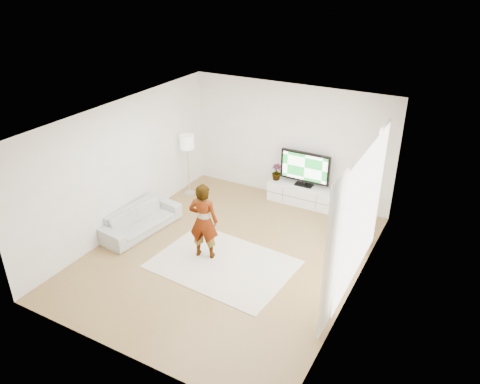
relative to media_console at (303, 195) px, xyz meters
The scene contains 17 objects.
floor 2.82m from the media_console, 100.23° to the right, with size 6.00×6.00×0.00m, color #A17F48.
ceiling 3.80m from the media_console, 100.23° to the right, with size 6.00×6.00×0.00m, color white.
wall_left 4.24m from the media_console, 137.33° to the right, with size 0.02×6.00×2.80m, color white.
wall_right 3.61m from the media_console, 54.11° to the right, with size 0.02×6.00×2.80m, color white.
wall_back 1.29m from the media_console, 154.79° to the left, with size 5.00×0.02×2.80m, color white.
wall_front 5.90m from the media_console, 94.95° to the right, with size 5.00×0.02×2.80m, color white.
window 3.39m from the media_console, 51.22° to the right, with size 0.01×2.60×2.50m, color white.
curtain_near 4.36m from the media_console, 63.21° to the right, with size 0.04×0.70×2.60m, color white.
curtain_far 2.49m from the media_console, 31.50° to the right, with size 0.04×0.70×2.60m, color white.
media_console is the anchor object (origin of this frame).
television 0.69m from the media_console, 90.00° to the left, with size 1.20×0.24×0.84m.
game_console 0.81m from the media_console, ahead, with size 0.08×0.18×0.23m.
potted_plant 0.84m from the media_console, behind, with size 0.22×0.22×0.40m, color #3F7238.
rug 3.12m from the media_console, 97.45° to the right, with size 2.60×1.87×0.01m, color beige.
player 3.17m from the media_console, 106.19° to the right, with size 0.57×0.37×1.56m, color #334772.
sofa 3.85m from the media_console, 132.41° to the right, with size 1.85×0.72×0.54m, color beige.
floor_lamp 3.02m from the media_console, 162.60° to the right, with size 0.34×0.34×1.54m.
Camera 1 is at (3.95, -6.69, 5.32)m, focal length 35.00 mm.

